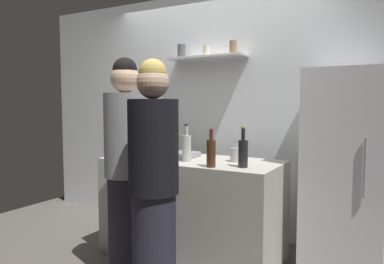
% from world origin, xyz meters
% --- Properties ---
extents(back_wall_assembly, '(4.80, 0.32, 2.60)m').
position_xyz_m(back_wall_assembly, '(-0.00, 1.25, 1.30)').
color(back_wall_assembly, white).
rests_on(back_wall_assembly, ground).
extents(refrigerator, '(0.63, 0.60, 1.69)m').
position_xyz_m(refrigerator, '(1.36, 0.85, 0.84)').
color(refrigerator, white).
rests_on(refrigerator, ground).
extents(counter, '(1.61, 0.74, 0.89)m').
position_xyz_m(counter, '(0.10, 0.48, 0.45)').
color(counter, '#B7B2A8').
rests_on(counter, ground).
extents(baking_pan, '(0.34, 0.24, 0.05)m').
position_xyz_m(baking_pan, '(-0.07, 0.54, 0.92)').
color(baking_pan, gray).
rests_on(baking_pan, counter).
extents(utensil_holder, '(0.10, 0.10, 0.21)m').
position_xyz_m(utensil_holder, '(0.51, 0.55, 0.96)').
color(utensil_holder, '#B2B2B7').
rests_on(utensil_holder, counter).
extents(wine_bottle_green_glass, '(0.08, 0.08, 0.32)m').
position_xyz_m(wine_bottle_green_glass, '(-0.58, 0.43, 1.02)').
color(wine_bottle_green_glass, '#19471E').
rests_on(wine_bottle_green_glass, counter).
extents(wine_bottle_pale_glass, '(0.08, 0.08, 0.33)m').
position_xyz_m(wine_bottle_pale_glass, '(0.13, 0.35, 1.02)').
color(wine_bottle_pale_glass, '#B2BFB2').
rests_on(wine_bottle_pale_glass, counter).
extents(wine_bottle_amber_glass, '(0.07, 0.07, 0.31)m').
position_xyz_m(wine_bottle_amber_glass, '(0.44, 0.20, 1.01)').
color(wine_bottle_amber_glass, '#472814').
rests_on(wine_bottle_amber_glass, counter).
extents(wine_bottle_dark_glass, '(0.08, 0.08, 0.33)m').
position_xyz_m(wine_bottle_dark_glass, '(0.67, 0.31, 1.01)').
color(wine_bottle_dark_glass, black).
rests_on(wine_bottle_dark_glass, counter).
extents(water_bottle_plastic, '(0.08, 0.08, 0.24)m').
position_xyz_m(water_bottle_plastic, '(-0.40, 0.56, 1.00)').
color(water_bottle_plastic, silver).
rests_on(water_bottle_plastic, counter).
extents(person_blonde, '(0.34, 0.34, 1.70)m').
position_xyz_m(person_blonde, '(0.32, -0.42, 0.84)').
color(person_blonde, '#262633').
rests_on(person_blonde, ground).
extents(person_grey_hoodie, '(0.34, 0.34, 1.76)m').
position_xyz_m(person_grey_hoodie, '(-0.12, -0.17, 0.88)').
color(person_grey_hoodie, '#262633').
rests_on(person_grey_hoodie, ground).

